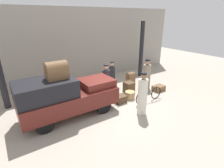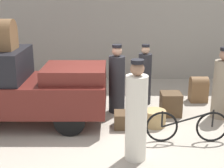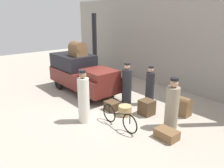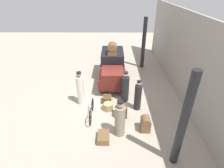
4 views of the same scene
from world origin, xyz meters
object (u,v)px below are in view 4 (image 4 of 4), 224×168
conductor_in_dark_uniform (125,88)px  trunk_on_truck_roof (112,49)px  wicker_basket (108,107)px  porter_lifting_near_truck (80,90)px  suitcase_small_leather (122,111)px  porter_carrying_trunk (120,120)px  porter_with_bicycle (138,96)px  trunk_wicker_pale (107,99)px  trunk_barrel_dark (146,123)px  truck (112,66)px  trunk_large_brown (104,137)px  bicycle (91,111)px

conductor_in_dark_uniform → trunk_on_truck_roof: (-2.66, -0.70, 1.26)m
wicker_basket → porter_lifting_near_truck: size_ratio=0.27×
conductor_in_dark_uniform → porter_lifting_near_truck: bearing=-82.5°
conductor_in_dark_uniform → porter_lifting_near_truck: 2.38m
conductor_in_dark_uniform → suitcase_small_leather: 1.46m
porter_carrying_trunk → porter_with_bicycle: bearing=151.5°
trunk_wicker_pale → trunk_on_truck_roof: size_ratio=0.67×
trunk_on_truck_roof → trunk_wicker_pale: bearing=-5.5°
trunk_barrel_dark → trunk_wicker_pale: trunk_barrel_dark is taller
truck → trunk_on_truck_roof: trunk_on_truck_roof is taller
truck → porter_lifting_near_truck: size_ratio=2.13×
porter_lifting_near_truck → trunk_large_brown: 2.97m
trunk_barrel_dark → bicycle: bearing=-109.9°
porter_lifting_near_truck → conductor_in_dark_uniform: bearing=97.5°
trunk_large_brown → suitcase_small_leather: 1.74m
conductor_in_dark_uniform → trunk_wicker_pale: (0.20, -0.98, -0.62)m
porter_lifting_near_truck → porter_carrying_trunk: size_ratio=1.08×
porter_carrying_trunk → trunk_wicker_pale: bearing=-165.5°
porter_lifting_near_truck → trunk_on_truck_roof: (-2.98, 1.65, 1.19)m
porter_with_bicycle → trunk_wicker_pale: porter_with_bicycle is taller
porter_with_bicycle → trunk_wicker_pale: 1.76m
conductor_in_dark_uniform → trunk_on_truck_roof: bearing=-165.2°
trunk_barrel_dark → trunk_on_truck_roof: 5.44m
bicycle → trunk_barrel_dark: 2.62m
bicycle → trunk_wicker_pale: bicycle is taller
suitcase_small_leather → wicker_basket: bearing=-125.7°
conductor_in_dark_uniform → porter_lifting_near_truck: (0.31, -2.35, 0.07)m
porter_carrying_trunk → trunk_on_truck_roof: bearing=-176.4°
wicker_basket → trunk_on_truck_roof: bearing=176.8°
porter_with_bicycle → truck: bearing=-158.1°
truck → porter_with_bicycle: (3.20, 1.29, -0.19)m
trunk_barrel_dark → suitcase_small_leather: bearing=-133.7°
bicycle → trunk_barrel_dark: bearing=70.1°
trunk_on_truck_roof → porter_lifting_near_truck: bearing=-29.0°
porter_lifting_near_truck → wicker_basket: bearing=69.1°
bicycle → porter_carrying_trunk: (1.12, 1.32, 0.44)m
wicker_basket → truck: bearing=176.5°
truck → conductor_in_dark_uniform: truck is taller
porter_with_bicycle → suitcase_small_leather: porter_with_bicycle is taller
trunk_barrel_dark → suitcase_small_leather: (-0.96, -1.00, -0.08)m
bicycle → conductor_in_dark_uniform: conductor_in_dark_uniform is taller
bicycle → porter_lifting_near_truck: size_ratio=0.90×
porter_lifting_near_truck → porter_carrying_trunk: 2.98m
bicycle → porter_carrying_trunk: size_ratio=0.97×
porter_with_bicycle → trunk_barrel_dark: bearing=6.6°
wicker_basket → conductor_in_dark_uniform: size_ratio=0.29×
truck → porter_carrying_trunk: truck is taller
porter_with_bicycle → trunk_wicker_pale: size_ratio=3.07×
trunk_large_brown → porter_carrying_trunk: bearing=117.3°
trunk_large_brown → truck: bearing=176.3°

